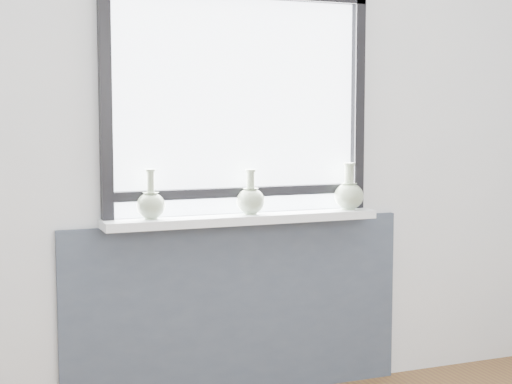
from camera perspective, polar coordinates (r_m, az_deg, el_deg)
name	(u,v)px	position (r m, az deg, el deg)	size (l,w,h in m)	color
back_wall	(236,128)	(3.72, -1.49, 4.66)	(3.60, 0.02, 2.60)	silver
apron_panel	(238,310)	(3.81, -1.30, -8.55)	(1.70, 0.03, 0.86)	#3E4857
windowsill	(243,219)	(3.66, -0.93, -1.95)	(1.32, 0.18, 0.04)	white
window	(238,98)	(3.69, -1.30, 6.85)	(1.30, 0.06, 1.05)	black
vase_a	(151,204)	(3.52, -7.65, -0.85)	(0.13, 0.13, 0.22)	#98AC8B
vase_b	(251,199)	(3.65, -0.40, -0.53)	(0.13, 0.13, 0.21)	#98AC8B
vase_c	(349,194)	(3.86, 6.77, -0.14)	(0.14, 0.14, 0.23)	#98AC8B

